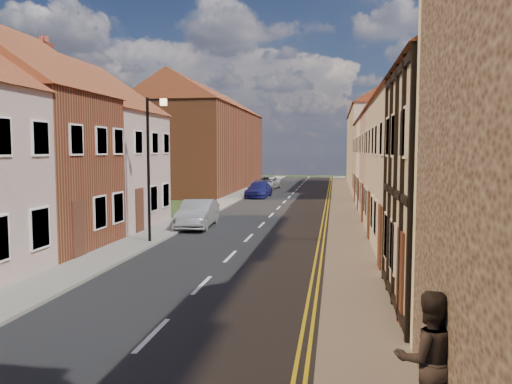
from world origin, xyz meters
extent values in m
cube|color=black|center=(0.00, 30.00, 0.01)|extent=(7.00, 90.00, 0.02)
cube|color=slate|center=(-4.40, 30.00, 0.06)|extent=(1.80, 90.00, 0.12)
cube|color=slate|center=(4.40, 30.00, 0.06)|extent=(1.80, 90.00, 0.12)
cube|color=#BDB79F|center=(9.30, 18.10, 3.00)|extent=(8.00, 5.80, 6.00)
cube|color=#BDB79F|center=(9.30, 23.50, 3.00)|extent=(8.00, 5.00, 6.00)
cube|color=brown|center=(9.30, 21.60, 8.20)|extent=(0.60, 0.60, 1.60)
cube|color=tan|center=(9.30, 28.90, 3.00)|extent=(8.00, 5.80, 6.00)
cube|color=brown|center=(9.30, 26.60, 8.20)|extent=(0.60, 0.60, 1.60)
cube|color=white|center=(9.30, 34.30, 3.00)|extent=(8.00, 5.00, 6.00)
cube|color=brown|center=(9.30, 32.40, 8.20)|extent=(0.60, 0.60, 1.60)
cube|color=#BDB79F|center=(9.30, 39.70, 3.00)|extent=(8.00, 5.80, 6.00)
cube|color=brown|center=(9.30, 37.40, 8.20)|extent=(0.60, 0.60, 1.60)
cube|color=brown|center=(-9.30, 18.05, 3.05)|extent=(8.00, 5.50, 6.10)
cube|color=tan|center=(-9.30, 23.85, 2.90)|extent=(8.00, 6.10, 5.80)
cube|color=brown|center=(-9.30, 21.40, 8.00)|extent=(0.60, 0.60, 1.60)
cube|color=#BDB79F|center=(9.30, 55.00, 4.00)|extent=(8.00, 24.00, 8.00)
cube|color=brown|center=(-9.30, 50.00, 4.00)|extent=(8.00, 24.00, 8.00)
cylinder|color=black|center=(-3.90, 20.00, 3.12)|extent=(0.12, 0.12, 6.00)
cube|color=black|center=(-3.55, 20.00, 6.02)|extent=(0.70, 0.08, 0.08)
cube|color=#FFD899|center=(-3.20, 20.00, 5.92)|extent=(0.25, 0.15, 0.28)
imported|color=#929599|center=(-3.11, 24.67, 0.71)|extent=(1.73, 4.39, 1.42)
imported|color=navy|center=(-2.54, 41.65, 0.65)|extent=(1.97, 4.51, 1.29)
imported|color=#B9BAC1|center=(-3.12, 50.53, 0.66)|extent=(2.76, 4.98, 1.32)
imported|color=black|center=(5.10, 7.04, 1.08)|extent=(1.04, 0.87, 1.93)
camera|label=1|loc=(3.81, 0.15, 3.93)|focal=35.00mm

